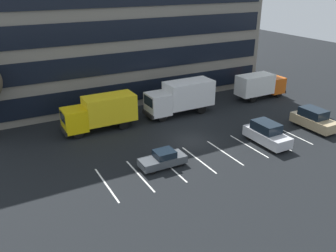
{
  "coord_description": "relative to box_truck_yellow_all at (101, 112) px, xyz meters",
  "views": [
    {
      "loc": [
        -16.73,
        -26.09,
        14.7
      ],
      "look_at": [
        -1.72,
        1.43,
        1.4
      ],
      "focal_mm": 37.77,
      "sensor_mm": 36.0,
      "label": 1
    }
  ],
  "objects": [
    {
      "name": "ground_plane",
      "position": [
        6.59,
        -6.84,
        -1.98
      ],
      "size": [
        120.0,
        120.0,
        0.0
      ],
      "primitive_type": "plane",
      "color": "black"
    },
    {
      "name": "box_truck_orange",
      "position": [
        21.35,
        -0.02,
        -0.16
      ],
      "size": [
        6.98,
        2.31,
        3.24
      ],
      "color": "#D85914",
      "rests_on": "ground_plane"
    },
    {
      "name": "suv_silver",
      "position": [
        12.58,
        -10.74,
        -0.96
      ],
      "size": [
        1.99,
        4.7,
        2.12
      ],
      "color": "silver",
      "rests_on": "ground_plane"
    },
    {
      "name": "box_truck_yellow_all",
      "position": [
        0.0,
        0.0,
        0.0
      ],
      "size": [
        7.6,
        2.52,
        3.53
      ],
      "color": "yellow",
      "rests_on": "ground_plane"
    },
    {
      "name": "suv_tan",
      "position": [
        19.42,
        -10.35,
        -0.95
      ],
      "size": [
        2.01,
        4.75,
        2.15
      ],
      "color": "tan",
      "rests_on": "ground_plane"
    },
    {
      "name": "office_building",
      "position": [
        6.59,
        11.11,
        7.02
      ],
      "size": [
        36.52,
        12.78,
        18.0
      ],
      "color": "slate",
      "rests_on": "ground_plane"
    },
    {
      "name": "lot_markings",
      "position": [
        6.59,
        -10.37,
        -1.98
      ],
      "size": [
        19.74,
        5.4,
        0.01
      ],
      "color": "silver",
      "rests_on": "ground_plane"
    },
    {
      "name": "sedan_charcoal",
      "position": [
        1.94,
        -9.91,
        -1.32
      ],
      "size": [
        3.94,
        1.65,
        1.41
      ],
      "color": "#474C51",
      "rests_on": "ground_plane"
    },
    {
      "name": "box_truck_white",
      "position": [
        9.51,
        -0.01,
        0.13
      ],
      "size": [
        8.1,
        2.68,
        3.76
      ],
      "color": "white",
      "rests_on": "ground_plane"
    }
  ]
}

